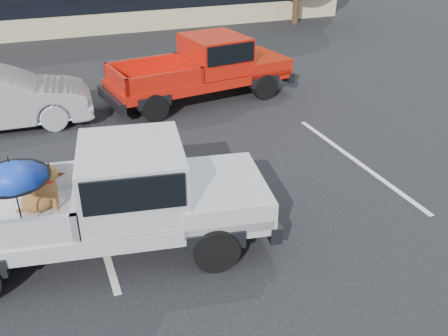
# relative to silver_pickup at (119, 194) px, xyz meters

# --- Properties ---
(ground) EXTENTS (90.00, 90.00, 0.00)m
(ground) POSITION_rel_silver_pickup_xyz_m (2.65, -0.70, -1.05)
(ground) COLOR black
(ground) RESTS_ON ground
(stripe_left) EXTENTS (0.12, 5.00, 0.01)m
(stripe_left) POSITION_rel_silver_pickup_xyz_m (-0.35, 1.30, -1.05)
(stripe_left) COLOR silver
(stripe_left) RESTS_ON ground
(stripe_right) EXTENTS (0.12, 5.00, 0.01)m
(stripe_right) POSITION_rel_silver_pickup_xyz_m (5.65, 1.30, -1.05)
(stripe_right) COLOR silver
(stripe_right) RESTS_ON ground
(silver_pickup) EXTENTS (5.94, 2.88, 2.06)m
(silver_pickup) POSITION_rel_silver_pickup_xyz_m (0.00, 0.00, 0.00)
(silver_pickup) COLOR black
(silver_pickup) RESTS_ON ground
(red_pickup) EXTENTS (5.90, 2.76, 1.87)m
(red_pickup) POSITION_rel_silver_pickup_xyz_m (3.98, 6.60, -0.03)
(red_pickup) COLOR black
(red_pickup) RESTS_ON ground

